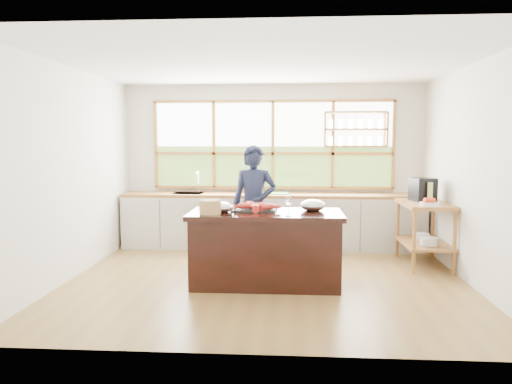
# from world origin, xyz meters

# --- Properties ---
(ground_plane) EXTENTS (5.00, 5.00, 0.00)m
(ground_plane) POSITION_xyz_m (0.00, 0.00, 0.00)
(ground_plane) COLOR olive
(room_shell) EXTENTS (5.02, 4.52, 2.71)m
(room_shell) POSITION_xyz_m (0.02, 0.51, 1.75)
(room_shell) COLOR beige
(room_shell) RESTS_ON ground_plane
(back_counter) EXTENTS (4.90, 0.63, 0.90)m
(back_counter) POSITION_xyz_m (-0.02, 1.94, 0.45)
(back_counter) COLOR beige
(back_counter) RESTS_ON ground_plane
(right_shelf_unit) EXTENTS (0.62, 1.10, 0.90)m
(right_shelf_unit) POSITION_xyz_m (2.19, 0.89, 0.60)
(right_shelf_unit) COLOR olive
(right_shelf_unit) RESTS_ON ground_plane
(island) EXTENTS (1.85, 0.90, 0.90)m
(island) POSITION_xyz_m (0.00, -0.20, 0.45)
(island) COLOR black
(island) RESTS_ON ground_plane
(cook) EXTENTS (0.63, 0.42, 1.70)m
(cook) POSITION_xyz_m (-0.21, 0.71, 0.85)
(cook) COLOR #171B32
(cook) RESTS_ON ground_plane
(potted_plant) EXTENTS (0.17, 0.12, 0.30)m
(potted_plant) POSITION_xyz_m (-0.27, 2.00, 1.05)
(potted_plant) COLOR slate
(potted_plant) RESTS_ON back_counter
(cutting_board) EXTENTS (0.44, 0.36, 0.01)m
(cutting_board) POSITION_xyz_m (0.06, 1.94, 0.91)
(cutting_board) COLOR #50C149
(cutting_board) RESTS_ON back_counter
(espresso_machine) EXTENTS (0.36, 0.38, 0.33)m
(espresso_machine) POSITION_xyz_m (2.19, 1.06, 1.07)
(espresso_machine) COLOR black
(espresso_machine) RESTS_ON right_shelf_unit
(wine_bottle) EXTENTS (0.07, 0.07, 0.29)m
(wine_bottle) POSITION_xyz_m (2.24, 0.85, 1.04)
(wine_bottle) COLOR #AFB75B
(wine_bottle) RESTS_ON right_shelf_unit
(fruit_bowl) EXTENTS (0.26, 0.26, 0.11)m
(fruit_bowl) POSITION_xyz_m (2.14, 0.51, 0.94)
(fruit_bowl) COLOR silver
(fruit_bowl) RESTS_ON right_shelf_unit
(slate_board) EXTENTS (0.57, 0.42, 0.02)m
(slate_board) POSITION_xyz_m (-0.15, -0.07, 0.91)
(slate_board) COLOR black
(slate_board) RESTS_ON island
(lobster_pile) EXTENTS (0.52, 0.48, 0.08)m
(lobster_pile) POSITION_xyz_m (-0.13, -0.10, 0.96)
(lobster_pile) COLOR red
(lobster_pile) RESTS_ON slate_board
(mixing_bowl_left) EXTENTS (0.28, 0.28, 0.13)m
(mixing_bowl_left) POSITION_xyz_m (-0.53, -0.26, 0.96)
(mixing_bowl_left) COLOR #AFB1B5
(mixing_bowl_left) RESTS_ON island
(mixing_bowl_right) EXTENTS (0.31, 0.31, 0.15)m
(mixing_bowl_right) POSITION_xyz_m (0.57, -0.04, 0.97)
(mixing_bowl_right) COLOR #AFB1B5
(mixing_bowl_right) RESTS_ON island
(wine_glass) EXTENTS (0.08, 0.08, 0.22)m
(wine_glass) POSITION_xyz_m (0.27, -0.52, 1.06)
(wine_glass) COLOR white
(wine_glass) RESTS_ON island
(wicker_basket) EXTENTS (0.26, 0.26, 0.16)m
(wicker_basket) POSITION_xyz_m (-0.65, -0.41, 0.98)
(wicker_basket) COLOR #B07D52
(wicker_basket) RESTS_ON island
(parchment_roll) EXTENTS (0.18, 0.31, 0.08)m
(parchment_roll) POSITION_xyz_m (-0.75, 0.05, 0.94)
(parchment_roll) COLOR white
(parchment_roll) RESTS_ON island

